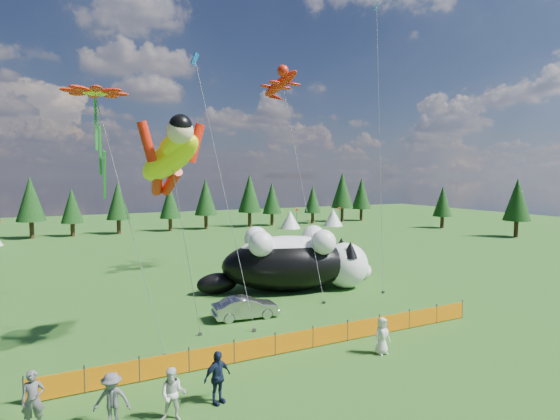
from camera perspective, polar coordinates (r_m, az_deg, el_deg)
name	(u,v)px	position (r m, az deg, el deg)	size (l,w,h in m)	color
ground	(268,331)	(24.07, -1.58, -15.55)	(160.00, 160.00, 0.00)	#0D3609
safety_fence	(294,341)	(21.37, 1.89, -16.75)	(22.06, 0.06, 1.10)	#262626
tree_line	(140,205)	(66.40, -17.87, 0.60)	(90.00, 4.00, 8.00)	black
festival_tents	(223,223)	(64.29, -7.42, -1.67)	(50.00, 3.20, 2.80)	white
cat_large	(295,261)	(31.65, 1.92, -6.62)	(12.32, 6.76, 4.53)	black
cat_small	(345,269)	(35.39, 8.50, -7.64)	(4.79, 2.71, 1.77)	black
car	(246,308)	(25.95, -4.50, -12.59)	(1.33, 3.82, 1.26)	#A6A7AB
spectator_a	(33,400)	(17.44, -29.55, -20.76)	(0.71, 0.46, 1.94)	#55555A
spectator_b	(173,394)	(16.32, -13.80, -22.36)	(0.88, 0.52, 1.82)	silver
spectator_c	(217,377)	(17.05, -8.19, -20.82)	(1.13, 0.58, 1.94)	#141E38
spectator_d	(112,400)	(16.52, -21.11, -22.15)	(1.18, 0.61, 1.83)	#55555A
spectator_e	(382,336)	(21.51, 13.19, -15.71)	(0.84, 0.55, 1.72)	silver
superhero_kite	(169,158)	(21.22, -14.25, 6.55)	(5.87, 6.04, 11.26)	#F1EB0C
gecko_kite	(280,84)	(37.32, 0.05, 16.15)	(4.33, 12.54, 18.22)	red
flower_kite	(95,96)	(23.08, -22.99, 13.59)	(4.32, 5.05, 12.68)	red
diamond_kite_a	(197,70)	(29.02, -10.75, 17.55)	(1.65, 7.25, 16.92)	blue
diamond_kite_b	(377,25)	(38.70, 12.56, 22.52)	(3.58, 5.96, 22.98)	#0DA2A3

